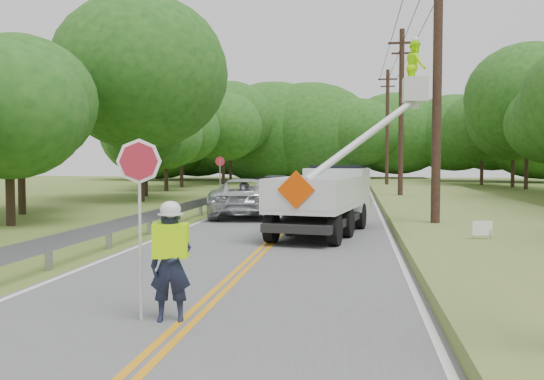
# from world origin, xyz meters

# --- Properties ---
(ground) EXTENTS (140.00, 140.00, 0.00)m
(ground) POSITION_xyz_m (0.00, 0.00, 0.00)
(ground) COLOR #475B24
(ground) RESTS_ON ground
(road) EXTENTS (7.20, 96.00, 0.03)m
(road) POSITION_xyz_m (0.00, 14.00, 0.01)
(road) COLOR #535356
(road) RESTS_ON ground
(guardrail) EXTENTS (0.18, 48.00, 0.77)m
(guardrail) POSITION_xyz_m (-4.02, 14.91, 0.55)
(guardrail) COLOR #93979C
(guardrail) RESTS_ON ground
(utility_poles) EXTENTS (1.60, 43.30, 10.00)m
(utility_poles) POSITION_xyz_m (5.00, 17.02, 5.27)
(utility_poles) COLOR black
(utility_poles) RESTS_ON ground
(tall_grass_verge) EXTENTS (7.00, 96.00, 0.30)m
(tall_grass_verge) POSITION_xyz_m (7.10, 14.00, 0.15)
(tall_grass_verge) COLOR #547534
(tall_grass_verge) RESTS_ON ground
(treeline_left) EXTENTS (11.35, 54.98, 11.69)m
(treeline_left) POSITION_xyz_m (-10.68, 29.43, 5.92)
(treeline_left) COLOR #332319
(treeline_left) RESTS_ON ground
(treeline_horizon) EXTENTS (57.21, 14.20, 12.18)m
(treeline_horizon) POSITION_xyz_m (-2.18, 56.27, 5.50)
(treeline_horizon) COLOR #1A4615
(treeline_horizon) RESTS_ON ground
(flagger) EXTENTS (1.06, 0.49, 2.65)m
(flagger) POSITION_xyz_m (-0.26, -2.37, 0.97)
(flagger) COLOR #191E33
(flagger) RESTS_ON road
(bucket_truck) EXTENTS (4.90, 6.52, 6.23)m
(bucket_truck) POSITION_xyz_m (1.76, 8.64, 1.46)
(bucket_truck) COLOR black
(bucket_truck) RESTS_ON road
(suv_silver) EXTENTS (3.34, 5.98, 1.58)m
(suv_silver) POSITION_xyz_m (-2.20, 13.12, 0.81)
(suv_silver) COLOR silver
(suv_silver) RESTS_ON road
(suv_darkgrey) EXTENTS (2.14, 4.98, 1.43)m
(suv_darkgrey) POSITION_xyz_m (-2.43, 24.71, 0.74)
(suv_darkgrey) COLOR #3A3F43
(suv_darkgrey) RESTS_ON road
(stop_sign_permanent) EXTENTS (0.49, 0.29, 2.57)m
(stop_sign_permanent) POSITION_xyz_m (-4.96, 20.06, 1.71)
(stop_sign_permanent) COLOR #93979C
(stop_sign_permanent) RESTS_ON ground
(yard_sign) EXTENTS (0.53, 0.16, 0.78)m
(yard_sign) POSITION_xyz_m (5.67, 5.14, 0.56)
(yard_sign) COLOR white
(yard_sign) RESTS_ON ground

